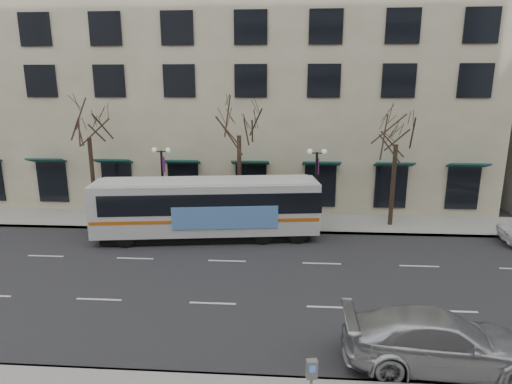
# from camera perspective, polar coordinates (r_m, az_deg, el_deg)

# --- Properties ---
(ground) EXTENTS (160.00, 160.00, 0.00)m
(ground) POSITION_cam_1_polar(r_m,az_deg,el_deg) (20.98, -4.74, -11.59)
(ground) COLOR black
(ground) RESTS_ON ground
(sidewalk_far) EXTENTS (80.00, 4.00, 0.15)m
(sidewalk_far) POSITION_cam_1_polar(r_m,az_deg,el_deg) (29.19, 7.70, -4.10)
(sidewalk_far) COLOR gray
(sidewalk_far) RESTS_ON ground
(building_hotel) EXTENTS (40.00, 20.00, 24.00)m
(building_hotel) POSITION_cam_1_polar(r_m,az_deg,el_deg) (40.16, -3.40, 18.07)
(building_hotel) COLOR tan
(building_hotel) RESTS_ON ground
(tree_far_left) EXTENTS (3.60, 3.60, 8.34)m
(tree_far_left) POSITION_cam_1_polar(r_m,az_deg,el_deg) (30.52, -21.53, 8.56)
(tree_far_left) COLOR black
(tree_far_left) RESTS_ON ground
(tree_far_mid) EXTENTS (3.60, 3.60, 8.55)m
(tree_far_mid) POSITION_cam_1_polar(r_m,az_deg,el_deg) (27.77, -2.30, 9.49)
(tree_far_mid) COLOR black
(tree_far_mid) RESTS_ON ground
(tree_far_right) EXTENTS (3.60, 3.60, 8.06)m
(tree_far_right) POSITION_cam_1_polar(r_m,az_deg,el_deg) (28.53, 18.32, 7.96)
(tree_far_right) COLOR black
(tree_far_right) RESTS_ON ground
(lamp_post_left) EXTENTS (1.22, 0.45, 5.21)m
(lamp_post_left) POSITION_cam_1_polar(r_m,az_deg,el_deg) (28.73, -12.30, 1.34)
(lamp_post_left) COLOR black
(lamp_post_left) RESTS_ON ground
(lamp_post_right) EXTENTS (1.22, 0.45, 5.21)m
(lamp_post_right) POSITION_cam_1_polar(r_m,az_deg,el_deg) (27.67, 8.02, 1.05)
(lamp_post_right) COLOR black
(lamp_post_right) RESTS_ON ground
(city_bus) EXTENTS (13.63, 4.65, 3.62)m
(city_bus) POSITION_cam_1_polar(r_m,az_deg,el_deg) (25.92, -6.37, -1.97)
(city_bus) COLOR silver
(city_bus) RESTS_ON ground
(silver_car) EXTENTS (6.34, 2.69, 1.82)m
(silver_car) POSITION_cam_1_polar(r_m,az_deg,el_deg) (15.99, 23.27, -17.73)
(silver_car) COLOR #B5B8BD
(silver_car) RESTS_ON ground
(pay_station) EXTENTS (0.34, 0.25, 1.45)m
(pay_station) POSITION_cam_1_polar(r_m,az_deg,el_deg) (13.08, 7.41, -22.80)
(pay_station) COLOR gray
(pay_station) RESTS_ON sidewalk_near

